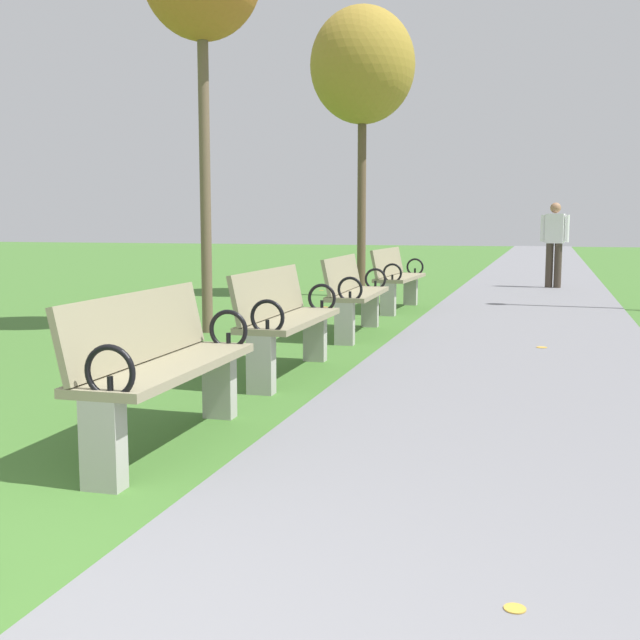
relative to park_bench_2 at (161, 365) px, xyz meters
name	(u,v)px	position (x,y,z in m)	size (l,w,h in m)	color
paved_walkway	(536,276)	(1.86, 15.38, -0.48)	(2.71, 44.00, 0.02)	slate
park_bench_2	(161,365)	(0.00, 0.00, 0.00)	(0.49, 1.61, 0.90)	gray
park_bench_3	(285,319)	(0.00, 2.24, 0.00)	(0.48, 1.60, 0.90)	gray
park_bench_4	(354,293)	(0.00, 4.73, 0.00)	(0.53, 1.62, 0.90)	gray
park_bench_5	(397,277)	(0.00, 7.41, 0.00)	(0.54, 1.62, 0.90)	gray
tree_2	(363,67)	(-0.97, 9.30, 3.36)	(1.75, 1.75, 4.84)	brown
pedestrian_walking	(554,240)	(2.23, 11.86, 0.44)	(0.52, 0.27, 1.62)	#3D3328
scattered_leaves	(348,340)	(0.05, 4.28, -0.47)	(4.91, 12.86, 0.02)	gold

